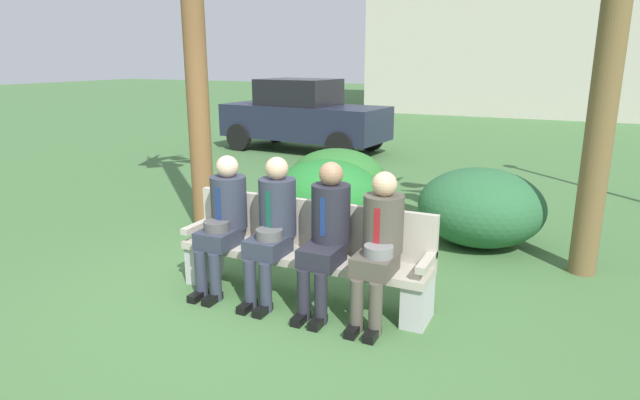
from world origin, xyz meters
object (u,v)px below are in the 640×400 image
object	(u,v)px
seated_man_centerright	(327,230)
parked_car_near	(303,116)
shrub_near_bench	(337,180)
shrub_mid_lawn	(326,195)
seated_man_leftmost	(224,217)
park_bench	(304,252)
seated_man_rightmost	(379,240)
seated_man_centerleft	(273,222)
shrub_far_lawn	(481,207)

from	to	relation	value
seated_man_centerright	parked_car_near	xyz separation A→B (m)	(-3.96, 7.42, 0.11)
shrub_near_bench	parked_car_near	distance (m)	5.25
shrub_mid_lawn	parked_car_near	bearing A→B (deg)	119.49
shrub_near_bench	parked_car_near	size ratio (longest dim) A/B	0.36
seated_man_leftmost	park_bench	bearing A→B (deg)	9.99
park_bench	seated_man_rightmost	size ratio (longest dim) A/B	1.88
seated_man_centerright	seated_man_rightmost	distance (m)	0.48
seated_man_centerleft	shrub_near_bench	bearing A→B (deg)	102.26
seated_man_leftmost	shrub_mid_lawn	size ratio (longest dim) A/B	0.89
seated_man_centerright	seated_man_rightmost	world-z (taller)	seated_man_centerright
seated_man_rightmost	parked_car_near	size ratio (longest dim) A/B	0.31
park_bench	parked_car_near	xyz separation A→B (m)	(-3.68, 7.29, 0.40)
shrub_far_lawn	seated_man_centerleft	bearing A→B (deg)	-122.52
seated_man_centerleft	shrub_far_lawn	world-z (taller)	seated_man_centerleft
parked_car_near	seated_man_centerleft	bearing A→B (deg)	-65.17
seated_man_centerright	seated_man_leftmost	bearing A→B (deg)	-179.55
shrub_mid_lawn	shrub_far_lawn	distance (m)	1.91
seated_man_leftmost	shrub_mid_lawn	distance (m)	2.12
park_bench	shrub_far_lawn	bearing A→B (deg)	60.61
seated_man_rightmost	shrub_mid_lawn	bearing A→B (deg)	124.31
seated_man_rightmost	shrub_near_bench	bearing A→B (deg)	119.04
shrub_near_bench	shrub_mid_lawn	world-z (taller)	shrub_mid_lawn
shrub_mid_lawn	seated_man_leftmost	bearing A→B (deg)	-93.07
shrub_mid_lawn	park_bench	bearing A→B (deg)	-71.15
park_bench	seated_man_centerleft	world-z (taller)	seated_man_centerleft
shrub_near_bench	parked_car_near	bearing A→B (deg)	122.12
park_bench	shrub_mid_lawn	world-z (taller)	shrub_mid_lawn
seated_man_centerright	shrub_near_bench	bearing A→B (deg)	111.58
seated_man_centerright	seated_man_rightmost	xyz separation A→B (m)	(0.48, -0.01, -0.02)
seated_man_rightmost	shrub_far_lawn	distance (m)	2.38
seated_man_rightmost	seated_man_leftmost	bearing A→B (deg)	179.94
shrub_near_bench	shrub_mid_lawn	bearing A→B (deg)	-75.64
shrub_far_lawn	shrub_near_bench	bearing A→B (deg)	162.49
seated_man_leftmost	shrub_near_bench	bearing A→B (deg)	92.22
park_bench	seated_man_rightmost	world-z (taller)	seated_man_rightmost
seated_man_leftmost	shrub_far_lawn	xyz separation A→B (m)	(2.01, 2.32, -0.25)
seated_man_leftmost	seated_man_centerleft	world-z (taller)	seated_man_centerleft
parked_car_near	park_bench	bearing A→B (deg)	-63.19
seated_man_leftmost	seated_man_rightmost	size ratio (longest dim) A/B	1.01
shrub_mid_lawn	shrub_far_lawn	world-z (taller)	shrub_far_lawn
shrub_far_lawn	shrub_mid_lawn	bearing A→B (deg)	-173.33
shrub_near_bench	park_bench	bearing A→B (deg)	-72.54
shrub_far_lawn	parked_car_near	distance (m)	7.09
seated_man_centerleft	seated_man_centerright	size ratio (longest dim) A/B	1.00
shrub_near_bench	shrub_far_lawn	bearing A→B (deg)	-17.51
shrub_near_bench	shrub_mid_lawn	size ratio (longest dim) A/B	0.99
seated_man_leftmost	seated_man_centerright	world-z (taller)	seated_man_centerright
seated_man_centerright	shrub_mid_lawn	distance (m)	2.31
park_bench	seated_man_centerleft	size ratio (longest dim) A/B	1.82
seated_man_centerright	parked_car_near	bearing A→B (deg)	118.12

